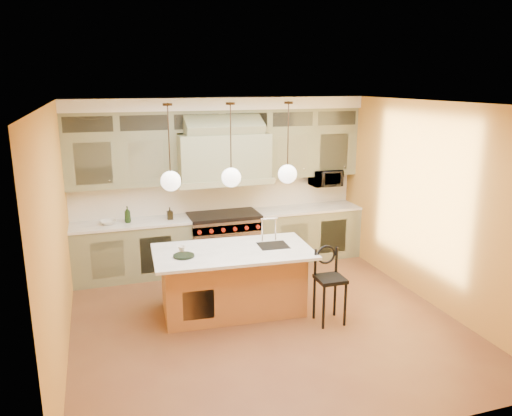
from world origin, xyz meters
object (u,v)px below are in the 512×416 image
object	(u,v)px
kitchen_island	(233,279)
range	(224,240)
microwave	(326,178)
counter_stool	(329,280)

from	to	relation	value
kitchen_island	range	bearing A→B (deg)	83.16
range	microwave	xyz separation A→B (m)	(1.95, 0.11, 0.96)
kitchen_island	counter_stool	world-z (taller)	kitchen_island
range	counter_stool	size ratio (longest dim) A/B	1.15
counter_stool	microwave	world-z (taller)	microwave
kitchen_island	microwave	xyz separation A→B (m)	(2.26, 1.82, 0.98)
counter_stool	microwave	xyz separation A→B (m)	(1.13, 2.52, 0.86)
counter_stool	kitchen_island	bearing A→B (deg)	149.62
microwave	range	bearing A→B (deg)	-176.88
range	kitchen_island	bearing A→B (deg)	-100.38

